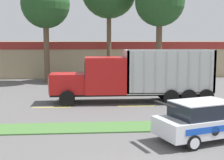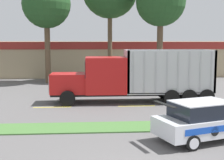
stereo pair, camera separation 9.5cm
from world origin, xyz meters
name	(u,v)px [view 1 (the left image)]	position (x,y,z in m)	size (l,w,h in m)	color
grass_verge	(120,127)	(0.00, 6.57, 0.03)	(120.00, 1.82, 0.06)	#477538
centre_line_3	(52,107)	(-3.84, 11.48, 0.00)	(2.40, 0.14, 0.01)	yellow
centre_line_4	(136,106)	(1.56, 11.48, 0.00)	(2.40, 0.14, 0.01)	yellow
centre_line_5	(217,105)	(6.96, 11.48, 0.00)	(2.40, 0.14, 0.01)	yellow
dump_truck_lead	(120,79)	(0.67, 12.89, 1.61)	(11.01, 2.59, 3.58)	black
rally_car	(205,120)	(3.40, 4.41, 0.86)	(4.69, 3.13, 1.72)	silver
store_building_backdrop	(92,57)	(-1.07, 32.66, 2.05)	(40.12, 12.10, 4.10)	tan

